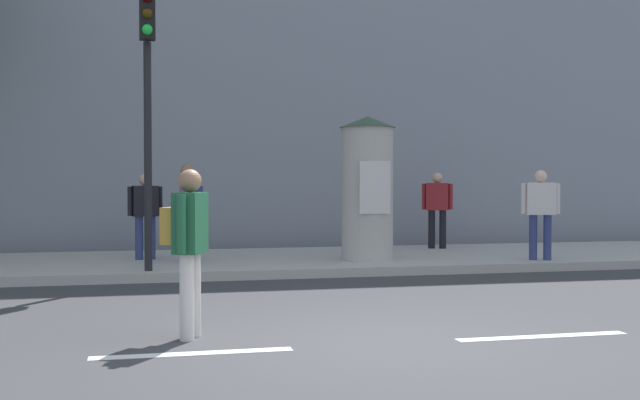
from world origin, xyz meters
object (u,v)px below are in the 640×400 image
(poster_column, at_px, (367,187))
(traffic_light, at_px, (148,83))
(pedestrian_in_dark_shirt, at_px, (188,238))
(pedestrian_near_pole, at_px, (437,204))
(pedestrian_with_bag, at_px, (540,207))
(pedestrian_in_light_jacket, at_px, (145,210))
(pedestrian_tallest, at_px, (189,203))

(poster_column, bearing_deg, traffic_light, -165.95)
(pedestrian_in_dark_shirt, bearing_deg, pedestrian_near_pole, 53.33)
(poster_column, distance_m, pedestrian_with_bag, 3.07)
(traffic_light, relative_size, pedestrian_with_bag, 2.71)
(traffic_light, relative_size, pedestrian_in_dark_shirt, 2.58)
(poster_column, height_order, pedestrian_with_bag, poster_column)
(poster_column, bearing_deg, pedestrian_in_dark_shirt, -122.12)
(poster_column, bearing_deg, pedestrian_near_pole, 42.82)
(pedestrian_in_light_jacket, bearing_deg, poster_column, -14.15)
(traffic_light, height_order, pedestrian_near_pole, traffic_light)
(pedestrian_in_light_jacket, distance_m, pedestrian_with_bag, 6.98)
(traffic_light, xyz_separation_m, pedestrian_with_bag, (6.75, 0.24, -1.95))
(pedestrian_in_dark_shirt, bearing_deg, poster_column, 57.88)
(traffic_light, bearing_deg, pedestrian_tallest, 63.24)
(pedestrian_in_light_jacket, relative_size, pedestrian_near_pole, 0.97)
(poster_column, relative_size, pedestrian_in_dark_shirt, 1.53)
(pedestrian_in_dark_shirt, xyz_separation_m, pedestrian_near_pole, (5.50, 7.39, 0.08))
(pedestrian_in_dark_shirt, bearing_deg, pedestrian_tallest, 86.59)
(traffic_light, distance_m, pedestrian_tallest, 2.42)
(traffic_light, distance_m, pedestrian_near_pole, 6.80)
(traffic_light, relative_size, pedestrian_tallest, 2.54)
(traffic_light, height_order, pedestrian_in_dark_shirt, traffic_light)
(pedestrian_in_dark_shirt, xyz_separation_m, pedestrian_in_light_jacket, (-0.38, 6.44, 0.04))
(pedestrian_tallest, height_order, pedestrian_in_light_jacket, pedestrian_tallest)
(pedestrian_tallest, xyz_separation_m, pedestrian_in_light_jacket, (-0.73, 0.54, -0.13))
(poster_column, distance_m, pedestrian_in_dark_shirt, 6.49)
(pedestrian_near_pole, bearing_deg, poster_column, -137.18)
(poster_column, xyz_separation_m, pedestrian_near_pole, (2.06, 1.91, -0.37))
(pedestrian_in_dark_shirt, distance_m, pedestrian_in_light_jacket, 6.45)
(poster_column, relative_size, pedestrian_with_bag, 1.60)
(poster_column, height_order, pedestrian_tallest, poster_column)
(traffic_light, height_order, pedestrian_with_bag, traffic_light)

